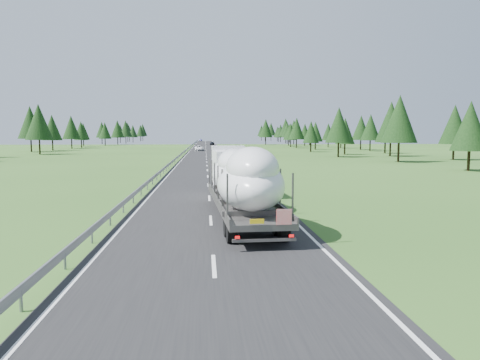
{
  "coord_description": "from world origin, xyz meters",
  "views": [
    {
      "loc": [
        -0.3,
        -16.67,
        4.81
      ],
      "look_at": [
        1.73,
        10.36,
        2.13
      ],
      "focal_mm": 35.0,
      "sensor_mm": 36.0,
      "label": 1
    }
  ],
  "objects": [
    {
      "name": "highway_sign",
      "position": [
        7.2,
        80.0,
        1.81
      ],
      "size": [
        0.08,
        0.9,
        2.6
      ],
      "color": "slate",
      "rests_on": "ground"
    },
    {
      "name": "distant_car_dark",
      "position": [
        2.77,
        185.61,
        0.78
      ],
      "size": [
        2.06,
        4.67,
        1.56
      ],
      "primitive_type": "imported",
      "rotation": [
        0.0,
        0.0,
        0.05
      ],
      "color": "black",
      "rests_on": "ground"
    },
    {
      "name": "distant_car_blue",
      "position": [
        -2.99,
        289.33,
        0.74
      ],
      "size": [
        1.88,
        4.61,
        1.49
      ],
      "primitive_type": "imported",
      "rotation": [
        0.0,
        0.0,
        -0.07
      ],
      "color": "#171942",
      "rests_on": "ground"
    },
    {
      "name": "guardrail",
      "position": [
        -5.3,
        99.94,
        0.6
      ],
      "size": [
        0.1,
        400.0,
        0.76
      ],
      "color": "slate",
      "rests_on": "ground"
    },
    {
      "name": "tree_line_left",
      "position": [
        -43.42,
        145.37,
        6.92
      ],
      "size": [
        15.66,
        354.44,
        12.17
      ],
      "color": "black",
      "rests_on": "ground"
    },
    {
      "name": "distant_van",
      "position": [
        -1.93,
        117.55,
        0.73
      ],
      "size": [
        2.76,
        5.39,
        1.46
      ],
      "primitive_type": "imported",
      "rotation": [
        0.0,
        0.0,
        0.07
      ],
      "color": "white",
      "rests_on": "ground"
    },
    {
      "name": "ground",
      "position": [
        0.0,
        0.0,
        0.0
      ],
      "size": [
        400.0,
        400.0,
        0.0
      ],
      "primitive_type": "plane",
      "color": "#2A501A",
      "rests_on": "ground"
    },
    {
      "name": "road_surface",
      "position": [
        0.0,
        100.0,
        0.01
      ],
      "size": [
        10.0,
        400.0,
        0.02
      ],
      "primitive_type": "cube",
      "color": "black",
      "rests_on": "ground"
    },
    {
      "name": "marker_posts",
      "position": [
        6.5,
        155.0,
        0.54
      ],
      "size": [
        0.13,
        350.08,
        1.0
      ],
      "color": "silver",
      "rests_on": "ground"
    },
    {
      "name": "boat_truck",
      "position": [
        1.73,
        11.25,
        2.28
      ],
      "size": [
        3.64,
        20.67,
        4.22
      ],
      "color": "white",
      "rests_on": "ground"
    },
    {
      "name": "tree_line_right",
      "position": [
        39.44,
        124.16,
        6.9
      ],
      "size": [
        27.42,
        353.97,
        12.66
      ],
      "color": "black",
      "rests_on": "ground"
    }
  ]
}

